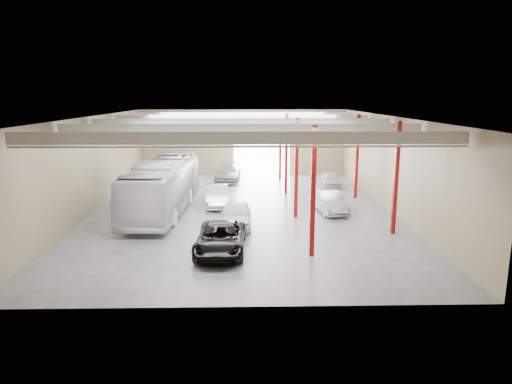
{
  "coord_description": "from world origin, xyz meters",
  "views": [
    {
      "loc": [
        0.26,
        -33.33,
        8.52
      ],
      "look_at": [
        0.94,
        -3.7,
        2.2
      ],
      "focal_mm": 32.0,
      "sensor_mm": 36.0,
      "label": 1
    }
  ],
  "objects_px": {
    "car_row_c": "(228,173)",
    "car_right_far": "(331,179)",
    "car_row_a": "(236,214)",
    "black_sedan": "(221,239)",
    "car_right_near": "(329,201)",
    "car_row_b": "(217,196)",
    "coach_bus": "(163,186)"
  },
  "relations": [
    {
      "from": "black_sedan",
      "to": "car_row_b",
      "type": "bearing_deg",
      "value": 96.26
    },
    {
      "from": "car_row_c",
      "to": "car_right_far",
      "type": "relative_size",
      "value": 1.39
    },
    {
      "from": "car_right_near",
      "to": "car_right_far",
      "type": "bearing_deg",
      "value": 70.93
    },
    {
      "from": "car_right_near",
      "to": "car_right_far",
      "type": "relative_size",
      "value": 1.19
    },
    {
      "from": "car_right_far",
      "to": "black_sedan",
      "type": "bearing_deg",
      "value": -113.67
    },
    {
      "from": "black_sedan",
      "to": "car_row_a",
      "type": "distance_m",
      "value": 5.26
    },
    {
      "from": "black_sedan",
      "to": "car_row_c",
      "type": "distance_m",
      "value": 21.35
    },
    {
      "from": "coach_bus",
      "to": "car_row_c",
      "type": "distance_m",
      "value": 13.06
    },
    {
      "from": "car_right_far",
      "to": "car_row_b",
      "type": "bearing_deg",
      "value": -140.58
    },
    {
      "from": "car_row_b",
      "to": "car_right_far",
      "type": "bearing_deg",
      "value": 30.53
    },
    {
      "from": "car_row_a",
      "to": "car_row_b",
      "type": "bearing_deg",
      "value": 106.25
    },
    {
      "from": "car_row_b",
      "to": "coach_bus",
      "type": "bearing_deg",
      "value": -160.39
    },
    {
      "from": "coach_bus",
      "to": "black_sedan",
      "type": "bearing_deg",
      "value": -60.08
    },
    {
      "from": "car_row_c",
      "to": "car_right_far",
      "type": "height_order",
      "value": "car_row_c"
    },
    {
      "from": "black_sedan",
      "to": "car_row_c",
      "type": "height_order",
      "value": "car_row_c"
    },
    {
      "from": "car_row_a",
      "to": "car_row_b",
      "type": "relative_size",
      "value": 0.98
    },
    {
      "from": "car_row_a",
      "to": "car_right_near",
      "type": "height_order",
      "value": "car_row_a"
    },
    {
      "from": "car_row_b",
      "to": "car_row_c",
      "type": "xyz_separation_m",
      "value": [
        0.49,
        10.5,
        0.01
      ]
    },
    {
      "from": "coach_bus",
      "to": "car_right_near",
      "type": "relative_size",
      "value": 2.87
    },
    {
      "from": "car_right_near",
      "to": "black_sedan",
      "type": "bearing_deg",
      "value": -138.87
    },
    {
      "from": "car_row_a",
      "to": "car_right_far",
      "type": "xyz_separation_m",
      "value": [
        8.67,
        13.06,
        -0.13
      ]
    },
    {
      "from": "coach_bus",
      "to": "car_row_b",
      "type": "distance_m",
      "value": 4.36
    },
    {
      "from": "car_row_a",
      "to": "black_sedan",
      "type": "bearing_deg",
      "value": -98.21
    },
    {
      "from": "car_row_a",
      "to": "car_right_near",
      "type": "xyz_separation_m",
      "value": [
        6.82,
        3.56,
        -0.03
      ]
    },
    {
      "from": "black_sedan",
      "to": "car_right_far",
      "type": "height_order",
      "value": "black_sedan"
    },
    {
      "from": "car_row_c",
      "to": "black_sedan",
      "type": "bearing_deg",
      "value": -84.69
    },
    {
      "from": "car_row_b",
      "to": "car_right_far",
      "type": "distance_m",
      "value": 12.69
    },
    {
      "from": "black_sedan",
      "to": "car_row_c",
      "type": "xyz_separation_m",
      "value": [
        -0.37,
        21.34,
        0.02
      ]
    },
    {
      "from": "car_row_b",
      "to": "car_right_far",
      "type": "height_order",
      "value": "car_row_b"
    },
    {
      "from": "coach_bus",
      "to": "car_row_c",
      "type": "xyz_separation_m",
      "value": [
        4.32,
        12.27,
        -1.11
      ]
    },
    {
      "from": "black_sedan",
      "to": "car_row_b",
      "type": "relative_size",
      "value": 1.16
    },
    {
      "from": "car_right_near",
      "to": "car_right_far",
      "type": "distance_m",
      "value": 9.68
    }
  ]
}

